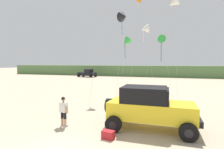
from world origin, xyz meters
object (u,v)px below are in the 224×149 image
kite_purple_stunt (163,40)px  kite_white_parafoil (145,29)px  kite_pink_ribbon (123,17)px  kite_red_delta (126,42)px  kite_orange_streamer (139,1)px  person_watching (64,110)px  kite_blue_swept (173,3)px  cooler_box (108,135)px  jeep (149,107)px  distant_pickup (87,73)px

kite_purple_stunt → kite_white_parafoil: kite_white_parafoil is taller
kite_pink_ribbon → kite_red_delta: size_ratio=1.23×
kite_purple_stunt → kite_red_delta: 5.20m
kite_pink_ribbon → kite_purple_stunt: bearing=51.9°
kite_pink_ribbon → kite_orange_streamer: bearing=88.5°
kite_white_parafoil → person_watching: bearing=-98.3°
kite_blue_swept → cooler_box: bearing=-102.0°
person_watching → kite_purple_stunt: (4.71, 13.41, 5.26)m
person_watching → kite_orange_streamer: bearing=85.5°
jeep → person_watching: 4.67m
cooler_box → kite_red_delta: 17.44m
person_watching → kite_blue_swept: 17.03m
cooler_box → kite_red_delta: (-2.97, 16.05, 6.15)m
kite_purple_stunt → kite_white_parafoil: bearing=135.4°
person_watching → distant_pickup: 34.92m
kite_red_delta → kite_white_parafoil: bearing=10.6°
kite_orange_streamer → kite_red_delta: bearing=-129.6°
jeep → cooler_box: size_ratio=8.68×
kite_blue_swept → kite_pink_ribbon: size_ratio=1.25×
kite_blue_swept → kite_pink_ribbon: 6.64m
person_watching → kite_blue_swept: kite_blue_swept is taller
person_watching → distant_pickup: distant_pickup is taller
distant_pickup → kite_red_delta: size_ratio=0.69×
jeep → cooler_box: bearing=-132.6°
kite_pink_ribbon → person_watching: bearing=-97.3°
kite_pink_ribbon → kite_red_delta: (-1.26, 6.48, -1.70)m
person_watching → kite_pink_ribbon: kite_pink_ribbon is taller
person_watching → kite_white_parafoil: 17.45m
kite_purple_stunt → kite_pink_ribbon: 6.09m
cooler_box → kite_purple_stunt: bearing=93.2°
jeep → kite_red_delta: (-4.66, 14.22, 5.14)m
jeep → person_watching: jeep is taller
kite_blue_swept → person_watching: bearing=-113.8°
person_watching → kite_purple_stunt: size_ratio=0.25×
kite_red_delta → distant_pickup: bearing=129.7°
distant_pickup → kite_red_delta: bearing=-50.3°
jeep → distant_pickup: 36.01m
kite_blue_swept → kite_white_parafoil: 4.90m
kite_pink_ribbon → distant_pickup: bearing=123.1°
kite_purple_stunt → kite_red_delta: size_ratio=0.96×
cooler_box → kite_red_delta: bearing=111.2°
jeep → kite_purple_stunt: kite_purple_stunt is taller
cooler_box → kite_white_parafoil: kite_white_parafoil is taller
kite_orange_streamer → kite_blue_swept: (4.43, -4.03, -1.96)m
person_watching → distant_pickup: size_ratio=0.34×
jeep → kite_pink_ribbon: bearing=113.7°
person_watching → kite_pink_ribbon: size_ratio=0.19×
kite_purple_stunt → cooler_box: bearing=-97.5°
jeep → kite_orange_streamer: bearing=101.3°
kite_blue_swept → kite_red_delta: 7.40m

